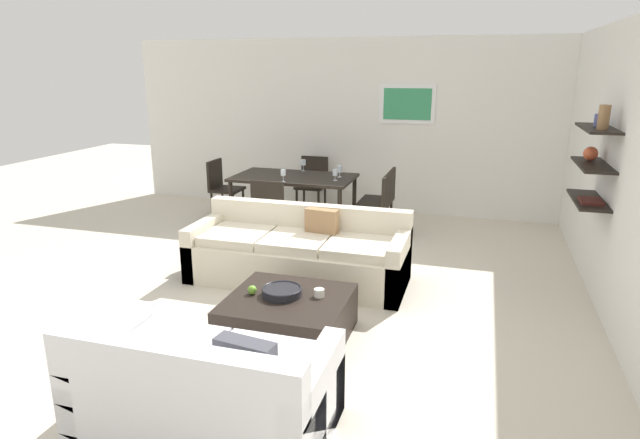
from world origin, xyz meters
TOP-DOWN VIEW (x-y plane):
  - ground_plane at (0.00, 0.00)m, footprint 18.00×18.00m
  - back_wall_unit at (0.30, 3.53)m, footprint 8.40×0.09m
  - right_wall_shelf_unit at (3.03, 0.60)m, footprint 0.34×8.20m
  - sofa_beige at (0.01, 0.34)m, footprint 2.34×0.90m
  - loveseat_white at (0.27, -2.26)m, footprint 1.58×0.90m
  - coffee_table at (0.35, -0.95)m, footprint 1.01×0.95m
  - decorative_bowl at (0.28, -0.92)m, footprint 0.35×0.35m
  - candle_jar at (0.60, -0.85)m, footprint 0.09×0.09m
  - apple_on_coffee_table at (0.03, -0.97)m, footprint 0.08×0.08m
  - dining_table at (-0.73, 2.27)m, footprint 1.71×0.98m
  - dining_chair_left_far at (-1.99, 2.49)m, footprint 0.44×0.44m
  - dining_chair_right_near at (0.53, 2.05)m, footprint 0.44×0.44m
  - dining_chair_right_far at (0.53, 2.49)m, footprint 0.44×0.44m
  - dining_chair_foot at (-0.73, 1.37)m, footprint 0.44×0.44m
  - dining_chair_head at (-0.73, 3.16)m, footprint 0.44×0.44m
  - wine_glass_foot at (-0.73, 1.84)m, footprint 0.07×0.07m
  - wine_glass_right_far at (-0.08, 2.39)m, footprint 0.06×0.06m
  - wine_glass_head at (-0.73, 2.69)m, footprint 0.08×0.08m
  - wine_glass_right_near at (-0.08, 2.15)m, footprint 0.07×0.07m

SIDE VIEW (x-z plane):
  - ground_plane at x=0.00m, z-range 0.00..0.00m
  - coffee_table at x=0.35m, z-range 0.00..0.38m
  - sofa_beige at x=0.01m, z-range -0.10..0.68m
  - loveseat_white at x=0.27m, z-range -0.10..0.68m
  - candle_jar at x=0.60m, z-range 0.38..0.45m
  - decorative_bowl at x=0.28m, z-range 0.38..0.45m
  - apple_on_coffee_table at x=0.03m, z-range 0.38..0.46m
  - dining_chair_left_far at x=-1.99m, z-range 0.06..0.94m
  - dining_chair_right_near at x=0.53m, z-range 0.06..0.94m
  - dining_chair_right_far at x=0.53m, z-range 0.06..0.94m
  - dining_chair_foot at x=-0.73m, z-range 0.06..0.94m
  - dining_chair_head at x=-0.73m, z-range 0.06..0.94m
  - dining_table at x=-0.73m, z-range 0.31..1.06m
  - wine_glass_right_near at x=-0.08m, z-range 0.78..0.93m
  - wine_glass_right_far at x=-0.08m, z-range 0.78..0.95m
  - wine_glass_head at x=-0.73m, z-range 0.79..0.96m
  - wine_glass_foot at x=-0.73m, z-range 0.79..0.96m
  - right_wall_shelf_unit at x=3.03m, z-range 0.00..2.70m
  - back_wall_unit at x=0.30m, z-range 0.00..2.70m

